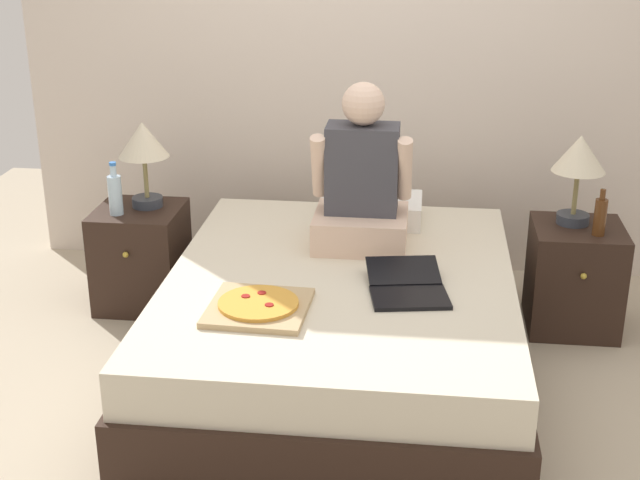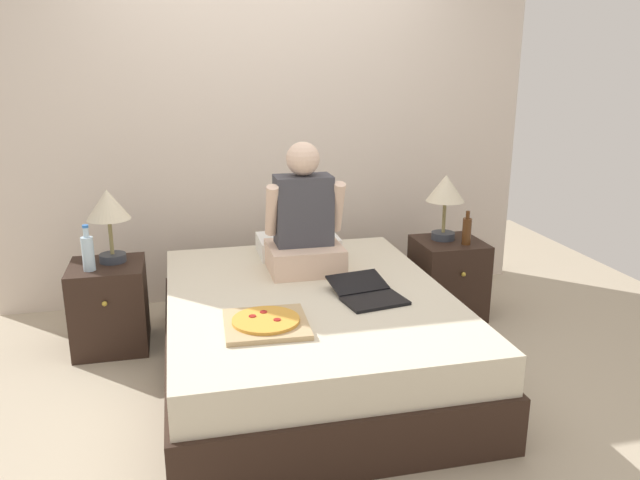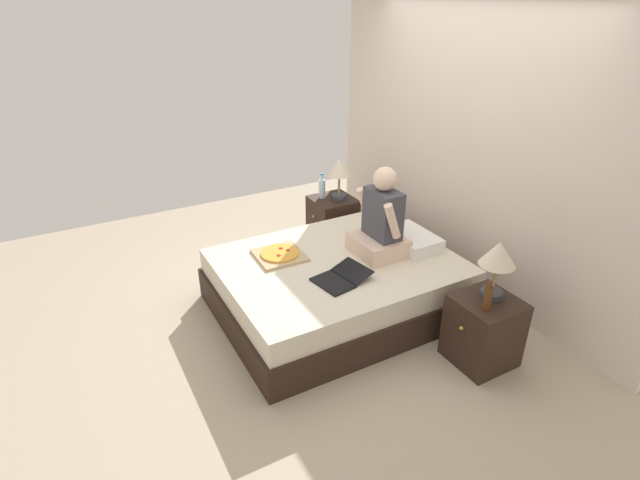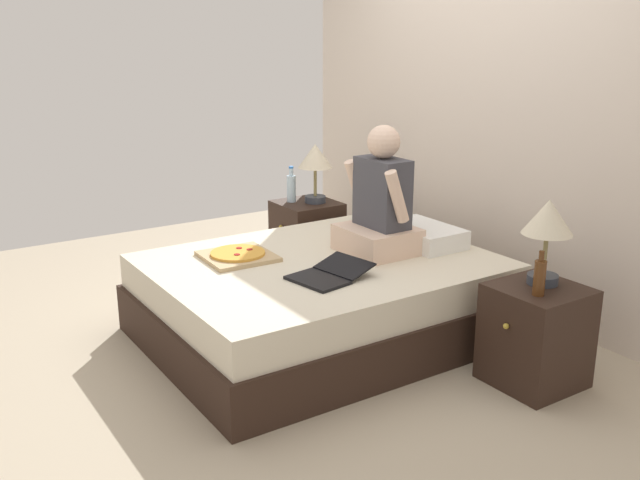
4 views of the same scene
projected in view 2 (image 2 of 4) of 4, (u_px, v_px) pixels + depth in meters
ground_plane at (309, 372)px, 3.59m from camera, size 5.89×5.89×0.00m
wall_back at (268, 128)px, 4.51m from camera, size 3.89×0.12×2.50m
bed at (309, 333)px, 3.52m from camera, size 1.57×2.00×0.49m
nightstand_left at (110, 306)px, 3.84m from camera, size 0.44×0.47×0.54m
lamp_on_left_nightstand at (108, 210)px, 3.73m from camera, size 0.26×0.26×0.45m
water_bottle at (88, 252)px, 3.63m from camera, size 0.07×0.07×0.28m
nightstand_right at (448, 278)px, 4.33m from camera, size 0.44×0.47×0.54m
lamp_on_right_nightstand at (445, 193)px, 4.21m from camera, size 0.26×0.26×0.45m
beer_bottle at (467, 231)px, 4.15m from camera, size 0.06×0.06×0.23m
pillow at (298, 245)px, 4.13m from camera, size 0.52×0.34×0.12m
person_seated at (304, 224)px, 3.75m from camera, size 0.47×0.40×0.78m
laptop at (369, 294)px, 3.36m from camera, size 0.38×0.46×0.07m
pizza_box at (266, 323)px, 3.01m from camera, size 0.42×0.42×0.05m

